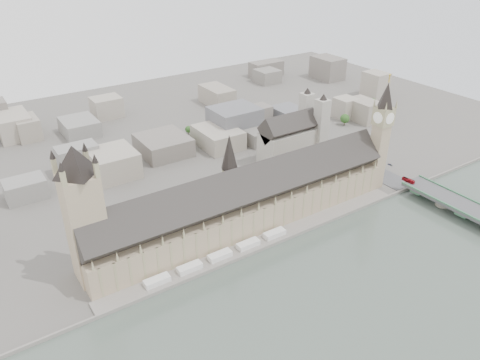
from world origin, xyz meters
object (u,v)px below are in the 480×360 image
palace_of_westminster (245,202)px  westminster_abbey (293,137)px  car_approach (390,165)px  elizabeth_tower (382,129)px  victoria_tower (83,209)px  red_bus_north (408,180)px

palace_of_westminster → westminster_abbey: size_ratio=3.90×
westminster_abbey → car_approach: westminster_abbey is taller
palace_of_westminster → elizabeth_tower: 142.94m
westminster_abbey → car_approach: bearing=-54.0°
westminster_abbey → victoria_tower: bearing=-163.5°
westminster_abbey → red_bus_north: (44.91, -111.31, -13.17)m
victoria_tower → car_approach: size_ratio=19.69×
victoria_tower → westminster_abbey: bearing=16.5°
victoria_tower → car_approach: 294.22m
red_bus_north → car_approach: 34.23m
palace_of_westminster → red_bus_north: 160.30m
westminster_abbey → car_approach: 99.35m
palace_of_westminster → victoria_tower: bearing=177.0°
victoria_tower → westminster_abbey: victoria_tower is taller
westminster_abbey → red_bus_north: bearing=-68.0°
palace_of_westminster → elizabeth_tower: bearing=-4.8°
palace_of_westminster → red_bus_north: bearing=-13.0°
red_bus_north → westminster_abbey: bearing=104.0°
victoria_tower → car_approach: victoria_tower is taller
red_bus_north → car_approach: (12.86, 31.72, -0.93)m
victoria_tower → westminster_abbey: size_ratio=1.47×
victoria_tower → red_bus_north: 284.35m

